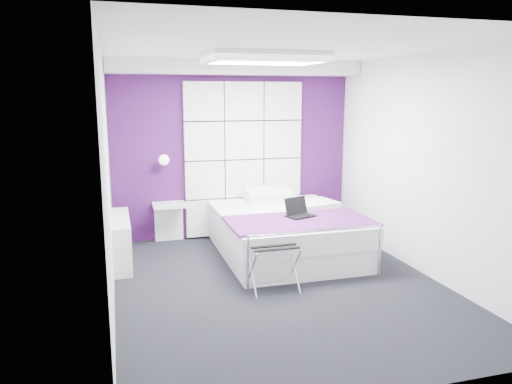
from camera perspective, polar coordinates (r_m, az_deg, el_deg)
floor at (r=5.75m, az=2.70°, el=-10.63°), size 4.40×4.40×0.00m
ceiling at (r=5.36m, az=2.96°, el=16.15°), size 4.40×4.40×0.00m
wall_back at (r=7.50m, az=-2.61°, el=4.75°), size 3.60×0.00×3.60m
wall_left at (r=5.12m, az=-16.62°, el=1.35°), size 0.00×4.40×4.40m
wall_right at (r=6.22m, az=18.76°, el=2.86°), size 0.00×4.40×4.40m
accent_wall at (r=7.49m, az=-2.59°, el=4.74°), size 3.58×0.02×2.58m
soffit at (r=7.22m, az=-2.22°, el=14.04°), size 3.58×0.50×0.20m
headboard at (r=7.49m, az=-1.37°, el=3.75°), size 1.80×0.08×2.30m
skylight at (r=5.93m, az=1.01°, el=15.19°), size 1.36×0.86×0.12m
wall_lamp at (r=7.20m, az=-10.51°, el=3.67°), size 0.15×0.15×0.15m
radiator at (r=6.61m, az=-15.12°, el=-5.34°), size 0.22×1.20×0.60m
bed at (r=6.74m, az=3.31°, el=-4.49°), size 1.77×2.14×0.75m
nightstand at (r=7.28m, az=-9.89°, el=-1.46°), size 0.46×0.36×0.05m
luggage_rack at (r=5.55m, az=2.00°, el=-8.63°), size 0.51×0.38×0.51m
laptop at (r=6.37m, az=4.95°, el=-2.24°), size 0.34×0.24×0.24m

